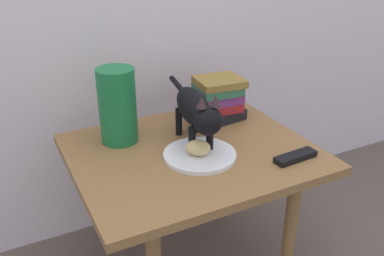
{
  "coord_description": "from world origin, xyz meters",
  "views": [
    {
      "loc": [
        -0.57,
        -1.11,
        1.19
      ],
      "look_at": [
        0.0,
        0.0,
        0.6
      ],
      "focal_mm": 39.54,
      "sensor_mm": 36.0,
      "label": 1
    }
  ],
  "objects_px": {
    "cat": "(196,110)",
    "tv_remote": "(295,157)",
    "plate": "(199,155)",
    "book_stack": "(217,99)",
    "green_vase": "(118,106)",
    "side_table": "(192,167)",
    "bread_roll": "(198,148)"
  },
  "relations": [
    {
      "from": "cat",
      "to": "tv_remote",
      "type": "xyz_separation_m",
      "value": [
        0.24,
        -0.23,
        -0.12
      ]
    },
    {
      "from": "plate",
      "to": "book_stack",
      "type": "relative_size",
      "value": 1.18
    },
    {
      "from": "cat",
      "to": "green_vase",
      "type": "xyz_separation_m",
      "value": [
        -0.21,
        0.16,
        -0.0
      ]
    },
    {
      "from": "side_table",
      "to": "book_stack",
      "type": "distance_m",
      "value": 0.31
    },
    {
      "from": "bread_roll",
      "to": "green_vase",
      "type": "relative_size",
      "value": 0.31
    },
    {
      "from": "side_table",
      "to": "green_vase",
      "type": "distance_m",
      "value": 0.33
    },
    {
      "from": "cat",
      "to": "book_stack",
      "type": "xyz_separation_m",
      "value": [
        0.18,
        0.17,
        -0.05
      ]
    },
    {
      "from": "cat",
      "to": "side_table",
      "type": "bearing_deg",
      "value": -144.94
    },
    {
      "from": "plate",
      "to": "book_stack",
      "type": "distance_m",
      "value": 0.32
    },
    {
      "from": "book_stack",
      "to": "green_vase",
      "type": "distance_m",
      "value": 0.4
    },
    {
      "from": "green_vase",
      "to": "tv_remote",
      "type": "bearing_deg",
      "value": -40.11
    },
    {
      "from": "cat",
      "to": "tv_remote",
      "type": "height_order",
      "value": "cat"
    },
    {
      "from": "side_table",
      "to": "bread_roll",
      "type": "bearing_deg",
      "value": -98.95
    },
    {
      "from": "bread_roll",
      "to": "cat",
      "type": "relative_size",
      "value": 0.17
    },
    {
      "from": "green_vase",
      "to": "tv_remote",
      "type": "relative_size",
      "value": 1.74
    },
    {
      "from": "tv_remote",
      "to": "side_table",
      "type": "bearing_deg",
      "value": 137.99
    },
    {
      "from": "plate",
      "to": "bread_roll",
      "type": "height_order",
      "value": "bread_roll"
    },
    {
      "from": "side_table",
      "to": "cat",
      "type": "height_order",
      "value": "cat"
    },
    {
      "from": "plate",
      "to": "green_vase",
      "type": "height_order",
      "value": "green_vase"
    },
    {
      "from": "bread_roll",
      "to": "side_table",
      "type": "bearing_deg",
      "value": 81.05
    },
    {
      "from": "bread_roll",
      "to": "green_vase",
      "type": "bearing_deg",
      "value": 127.59
    },
    {
      "from": "bread_roll",
      "to": "green_vase",
      "type": "distance_m",
      "value": 0.31
    },
    {
      "from": "book_stack",
      "to": "tv_remote",
      "type": "xyz_separation_m",
      "value": [
        0.06,
        -0.39,
        -0.07
      ]
    },
    {
      "from": "cat",
      "to": "tv_remote",
      "type": "bearing_deg",
      "value": -43.0
    },
    {
      "from": "plate",
      "to": "tv_remote",
      "type": "distance_m",
      "value": 0.31
    },
    {
      "from": "bread_roll",
      "to": "book_stack",
      "type": "distance_m",
      "value": 0.32
    },
    {
      "from": "book_stack",
      "to": "tv_remote",
      "type": "bearing_deg",
      "value": -80.67
    },
    {
      "from": "tv_remote",
      "to": "bread_roll",
      "type": "bearing_deg",
      "value": 148.09
    },
    {
      "from": "green_vase",
      "to": "side_table",
      "type": "bearing_deg",
      "value": -42.31
    },
    {
      "from": "cat",
      "to": "book_stack",
      "type": "bearing_deg",
      "value": 42.97
    },
    {
      "from": "bread_roll",
      "to": "tv_remote",
      "type": "height_order",
      "value": "bread_roll"
    },
    {
      "from": "bread_roll",
      "to": "tv_remote",
      "type": "distance_m",
      "value": 0.31
    }
  ]
}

